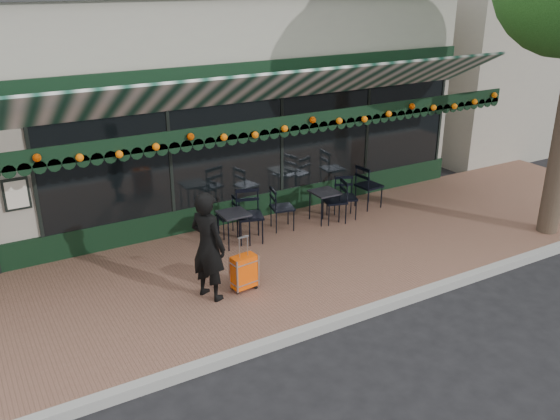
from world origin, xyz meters
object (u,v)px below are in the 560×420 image
cafe_table_b (234,216)px  chair_a_right (369,186)px  chair_b_left (228,217)px  chair_a_front (346,198)px  suitcase (244,272)px  chair_b_right (282,208)px  cafe_table_a (325,194)px  chair_b_front (250,216)px  woman (208,246)px  chair_a_left (335,201)px

cafe_table_b → chair_a_right: size_ratio=0.67×
chair_a_right → chair_b_left: chair_a_right is taller
chair_a_front → suitcase: bearing=-132.7°
chair_b_left → chair_b_right: (1.08, -0.24, 0.05)m
cafe_table_a → chair_b_front: (-1.78, -0.11, -0.08)m
suitcase → chair_a_right: 4.42m
chair_b_left → chair_b_front: (0.25, -0.42, 0.11)m
chair_a_front → chair_b_left: chair_a_front is taller
woman → suitcase: bearing=-120.4°
chair_a_left → chair_a_front: 0.33m
suitcase → chair_a_left: (2.87, 1.59, 0.13)m
cafe_table_a → chair_b_right: chair_b_right is taller
suitcase → chair_b_right: suitcase is taller
chair_a_front → chair_b_front: (-2.25, -0.04, 0.07)m
cafe_table_a → chair_b_left: 2.06m
chair_b_left → cafe_table_b: bearing=-7.3°
woman → suitcase: (0.57, -0.07, -0.57)m
suitcase → chair_a_left: size_ratio=1.04×
chair_a_left → woman: bearing=-51.3°
cafe_table_a → chair_b_front: bearing=-176.5°
chair_a_right → chair_b_front: chair_b_front is taller
woman → chair_b_front: (1.51, 1.55, -0.37)m
suitcase → chair_b_left: size_ratio=1.18×
chair_b_right → cafe_table_a: bearing=-82.1°
woman → cafe_table_b: 1.98m
cafe_table_b → chair_b_left: chair_b_left is taller
cafe_table_b → chair_b_front: 0.34m
chair_a_right → chair_a_front: chair_a_right is taller
cafe_table_b → chair_a_front: size_ratio=0.74×
woman → chair_b_right: bearing=-77.0°
cafe_table_b → chair_a_left: (2.26, -0.04, -0.13)m
chair_a_left → chair_a_front: chair_a_left is taller
chair_a_left → chair_b_left: 2.23m
woman → chair_a_right: (4.56, 1.83, -0.39)m
cafe_table_b → chair_b_right: bearing=8.8°
suitcase → cafe_table_b: size_ratio=1.44×
chair_a_left → chair_b_right: (-1.11, 0.22, -0.00)m
cafe_table_b → chair_a_front: chair_a_front is taller
chair_a_right → chair_b_left: 3.30m
woman → cafe_table_a: 3.70m
chair_b_right → cafe_table_b: bearing=111.5°
suitcase → chair_a_front: 3.60m
cafe_table_b → chair_b_right: chair_b_right is taller
cafe_table_a → cafe_table_b: 2.11m
suitcase → cafe_table_a: bearing=25.3°
woman → cafe_table_b: woman is taller
chair_b_front → cafe_table_a: bearing=20.5°
cafe_table_b → chair_a_right: 3.39m
chair_a_right → chair_b_front: 3.06m
woman → chair_a_left: (3.44, 1.52, -0.43)m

